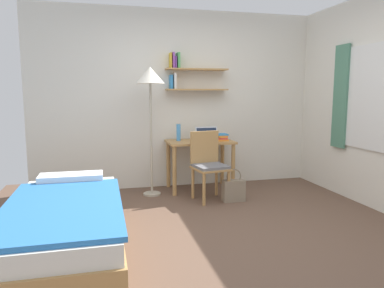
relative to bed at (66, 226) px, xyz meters
name	(u,v)px	position (x,y,z in m)	size (l,w,h in m)	color
ground_plane	(226,234)	(1.52, 0.06, -0.24)	(5.28, 5.28, 0.00)	brown
wall_back	(183,99)	(1.53, 2.08, 1.07)	(4.40, 0.27, 2.60)	silver
bed	(66,226)	(0.00, 0.00, 0.00)	(0.97, 2.01, 0.54)	#B2844C
desk	(200,150)	(1.71, 1.76, 0.34)	(0.95, 0.57, 0.72)	#B2844C
desk_chair	(209,163)	(1.69, 1.26, 0.25)	(0.49, 0.48, 0.90)	#B2844C
standing_lamp	(150,83)	(0.99, 1.64, 1.30)	(0.39, 0.39, 1.75)	#B2A893
laptop	(207,137)	(1.82, 1.77, 0.53)	(0.34, 0.22, 0.20)	#B7BABF
water_bottle	(179,132)	(1.41, 1.84, 0.60)	(0.06, 0.06, 0.24)	#4C99DB
book_stack	(221,137)	(2.02, 1.72, 0.53)	(0.19, 0.22, 0.10)	orange
handbag	(234,190)	(1.98, 1.08, -0.09)	(0.29, 0.13, 0.43)	gray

